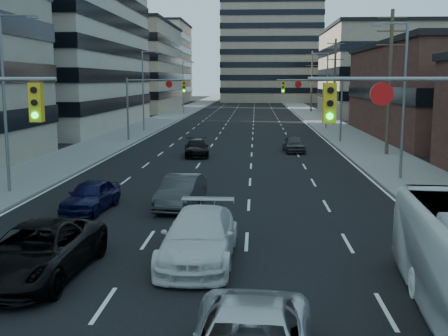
% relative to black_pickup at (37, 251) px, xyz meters
% --- Properties ---
extents(road_surface, '(18.00, 300.00, 0.02)m').
position_rel_black_pickup_xyz_m(road_surface, '(4.29, 122.03, -0.79)').
color(road_surface, black).
rests_on(road_surface, ground).
extents(sidewalk_left, '(5.00, 300.00, 0.15)m').
position_rel_black_pickup_xyz_m(sidewalk_left, '(-7.21, 122.03, -0.72)').
color(sidewalk_left, slate).
rests_on(sidewalk_left, ground).
extents(sidewalk_right, '(5.00, 300.00, 0.15)m').
position_rel_black_pickup_xyz_m(sidewalk_right, '(15.79, 122.03, -0.72)').
color(sidewalk_right, slate).
rests_on(sidewalk_right, ground).
extents(office_left_mid, '(26.00, 34.00, 28.00)m').
position_rel_black_pickup_xyz_m(office_left_mid, '(-22.71, 52.03, 13.20)').
color(office_left_mid, '#ADA089').
rests_on(office_left_mid, ground).
extents(office_left_far, '(20.00, 30.00, 16.00)m').
position_rel_black_pickup_xyz_m(office_left_far, '(-19.71, 92.03, 7.20)').
color(office_left_far, gray).
rests_on(office_left_far, ground).
extents(office_right_far, '(22.00, 28.00, 14.00)m').
position_rel_black_pickup_xyz_m(office_right_far, '(29.29, 80.03, 6.20)').
color(office_right_far, gray).
rests_on(office_right_far, ground).
extents(bg_block_left, '(24.00, 24.00, 20.00)m').
position_rel_black_pickup_xyz_m(bg_block_left, '(-23.71, 132.03, 9.20)').
color(bg_block_left, '#ADA089').
rests_on(bg_block_left, ground).
extents(bg_block_right, '(22.00, 22.00, 12.00)m').
position_rel_black_pickup_xyz_m(bg_block_right, '(36.29, 122.03, 5.20)').
color(bg_block_right, gray).
rests_on(bg_block_right, ground).
extents(signal_far_left, '(6.09, 0.33, 6.00)m').
position_rel_black_pickup_xyz_m(signal_far_left, '(-3.40, 37.03, 3.50)').
color(signal_far_left, slate).
rests_on(signal_far_left, ground).
extents(signal_far_right, '(6.09, 0.33, 6.00)m').
position_rel_black_pickup_xyz_m(signal_far_right, '(11.97, 37.03, 3.50)').
color(signal_far_right, slate).
rests_on(signal_far_right, ground).
extents(utility_pole_block, '(2.20, 0.28, 11.00)m').
position_rel_black_pickup_xyz_m(utility_pole_block, '(16.49, 28.03, 4.98)').
color(utility_pole_block, '#4C3D2D').
rests_on(utility_pole_block, ground).
extents(utility_pole_midblock, '(2.20, 0.28, 11.00)m').
position_rel_black_pickup_xyz_m(utility_pole_midblock, '(16.49, 58.03, 4.98)').
color(utility_pole_midblock, '#4C3D2D').
rests_on(utility_pole_midblock, ground).
extents(utility_pole_distant, '(2.20, 0.28, 11.00)m').
position_rel_black_pickup_xyz_m(utility_pole_distant, '(16.49, 88.03, 4.98)').
color(utility_pole_distant, '#4C3D2D').
rests_on(utility_pole_distant, ground).
extents(streetlight_left_near, '(2.03, 0.22, 9.00)m').
position_rel_black_pickup_xyz_m(streetlight_left_near, '(-6.05, 12.03, 4.26)').
color(streetlight_left_near, slate).
rests_on(streetlight_left_near, ground).
extents(streetlight_left_mid, '(2.03, 0.22, 9.00)m').
position_rel_black_pickup_xyz_m(streetlight_left_mid, '(-6.05, 47.03, 4.26)').
color(streetlight_left_mid, slate).
rests_on(streetlight_left_mid, ground).
extents(streetlight_left_far, '(2.03, 0.22, 9.00)m').
position_rel_black_pickup_xyz_m(streetlight_left_far, '(-6.05, 82.03, 4.26)').
color(streetlight_left_far, slate).
rests_on(streetlight_left_far, ground).
extents(streetlight_right_near, '(2.03, 0.22, 9.00)m').
position_rel_black_pickup_xyz_m(streetlight_right_near, '(14.62, 17.03, 4.26)').
color(streetlight_right_near, slate).
rests_on(streetlight_right_near, ground).
extents(streetlight_right_far, '(2.03, 0.22, 9.00)m').
position_rel_black_pickup_xyz_m(streetlight_right_far, '(14.62, 52.03, 4.26)').
color(streetlight_right_far, slate).
rests_on(streetlight_right_far, ground).
extents(black_pickup, '(2.97, 5.88, 1.59)m').
position_rel_black_pickup_xyz_m(black_pickup, '(0.00, 0.00, 0.00)').
color(black_pickup, black).
rests_on(black_pickup, ground).
extents(white_van, '(2.40, 5.62, 1.61)m').
position_rel_black_pickup_xyz_m(white_van, '(4.60, 1.75, 0.01)').
color(white_van, silver).
rests_on(white_van, ground).
extents(sedan_blue, '(2.04, 4.21, 1.39)m').
position_rel_black_pickup_xyz_m(sedan_blue, '(-0.91, 8.52, -0.10)').
color(sedan_blue, black).
rests_on(sedan_blue, ground).
extents(sedan_grey_center, '(2.02, 4.61, 1.47)m').
position_rel_black_pickup_xyz_m(sedan_grey_center, '(3.00, 9.38, -0.06)').
color(sedan_grey_center, '#2F2F31').
rests_on(sedan_grey_center, ground).
extents(sedan_black_far, '(2.31, 4.63, 1.29)m').
position_rel_black_pickup_xyz_m(sedan_black_far, '(1.88, 26.89, -0.15)').
color(sedan_black_far, black).
rests_on(sedan_black_far, ground).
extents(sedan_grey_right, '(1.79, 3.97, 1.32)m').
position_rel_black_pickup_xyz_m(sedan_grey_right, '(9.49, 29.85, -0.13)').
color(sedan_grey_right, '#343437').
rests_on(sedan_grey_right, ground).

